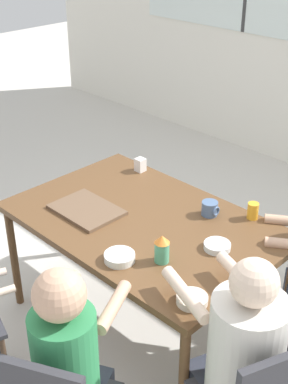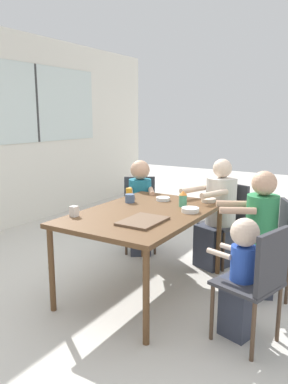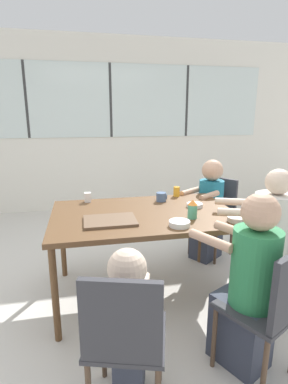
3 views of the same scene
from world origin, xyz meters
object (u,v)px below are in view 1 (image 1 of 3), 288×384
(person_man_teal_shirt, at_px, (71,382))
(milk_carton_small, at_px, (140,165))
(bowl_white_shallow, at_px, (120,257))
(coffee_mug, at_px, (210,209))
(bowl_fruit, at_px, (192,300))
(person_woman_green_shirt, at_px, (237,376))
(bowl_cereal, at_px, (217,246))
(juice_glass, at_px, (253,211))
(sippy_cup, at_px, (162,248))

(person_man_teal_shirt, xyz_separation_m, milk_carton_small, (-0.92, 1.34, 0.28))
(milk_carton_small, distance_m, bowl_white_shallow, 1.03)
(coffee_mug, bearing_deg, bowl_fruit, -56.95)
(person_woman_green_shirt, distance_m, bowl_cereal, 0.69)
(coffee_mug, relative_size, milk_carton_small, 1.12)
(milk_carton_small, bearing_deg, juice_glass, 1.70)
(person_woman_green_shirt, xyz_separation_m, bowl_white_shallow, (-0.76, -0.01, 0.26))
(person_woman_green_shirt, xyz_separation_m, coffee_mug, (-0.72, 0.67, 0.28))
(person_man_teal_shirt, xyz_separation_m, bowl_white_shallow, (-0.27, 0.54, 0.25))
(coffee_mug, height_order, bowl_fruit, coffee_mug)
(coffee_mug, distance_m, bowl_white_shallow, 0.68)
(person_man_teal_shirt, bearing_deg, person_woman_green_shirt, 21.48)
(sippy_cup, distance_m, juice_glass, 0.68)
(juice_glass, relative_size, bowl_white_shallow, 0.62)
(coffee_mug, distance_m, sippy_cup, 0.54)
(bowl_white_shallow, xyz_separation_m, bowl_fruit, (0.47, 0.01, -0.00))
(milk_carton_small, xyz_separation_m, bowl_white_shallow, (0.66, -0.80, -0.02))
(person_man_teal_shirt, distance_m, juice_glass, 1.39)
(person_man_teal_shirt, distance_m, bowl_fruit, 0.64)
(person_man_teal_shirt, relative_size, bowl_white_shallow, 7.26)
(sippy_cup, xyz_separation_m, milk_carton_small, (-0.81, 0.65, -0.03))
(coffee_mug, xyz_separation_m, juice_glass, (0.20, 0.14, 0.01))
(juice_glass, bearing_deg, bowl_fruit, -73.83)
(sippy_cup, relative_size, bowl_cereal, 1.09)
(bowl_fruit, bearing_deg, person_man_teal_shirt, -110.10)
(person_woman_green_shirt, bearing_deg, bowl_cereal, 68.69)
(person_man_teal_shirt, distance_m, bowl_white_shallow, 0.66)
(person_man_teal_shirt, bearing_deg, sippy_cup, 72.41)
(person_woman_green_shirt, distance_m, milk_carton_small, 1.64)
(sippy_cup, height_order, bowl_cereal, sippy_cup)
(bowl_fruit, bearing_deg, bowl_cereal, 113.84)
(person_woman_green_shirt, bearing_deg, sippy_cup, 97.74)
(bowl_cereal, height_order, bowl_fruit, bowl_fruit)
(milk_carton_small, xyz_separation_m, bowl_fruit, (1.13, -0.78, -0.03))
(person_woman_green_shirt, height_order, bowl_fruit, person_woman_green_shirt)
(person_man_teal_shirt, relative_size, sippy_cup, 7.46)
(coffee_mug, xyz_separation_m, bowl_cereal, (0.25, -0.24, -0.02))
(juice_glass, relative_size, bowl_cereal, 0.69)
(person_woman_green_shirt, distance_m, sippy_cup, 0.70)
(person_woman_green_shirt, xyz_separation_m, person_man_teal_shirt, (-0.49, -0.55, 0.01))
(sippy_cup, bearing_deg, bowl_fruit, -22.91)
(bowl_white_shallow, bearing_deg, sippy_cup, 43.65)
(person_man_teal_shirt, relative_size, juice_glass, 11.80)
(sippy_cup, xyz_separation_m, bowl_cereal, (0.13, 0.29, -0.06))
(bowl_white_shallow, height_order, bowl_fruit, bowl_white_shallow)
(person_man_teal_shirt, distance_m, bowl_cereal, 1.01)
(milk_carton_small, bearing_deg, person_woman_green_shirt, -29.14)
(coffee_mug, xyz_separation_m, bowl_fruit, (0.43, -0.66, -0.02))
(coffee_mug, distance_m, juice_glass, 0.24)
(bowl_white_shallow, relative_size, bowl_cereal, 1.12)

